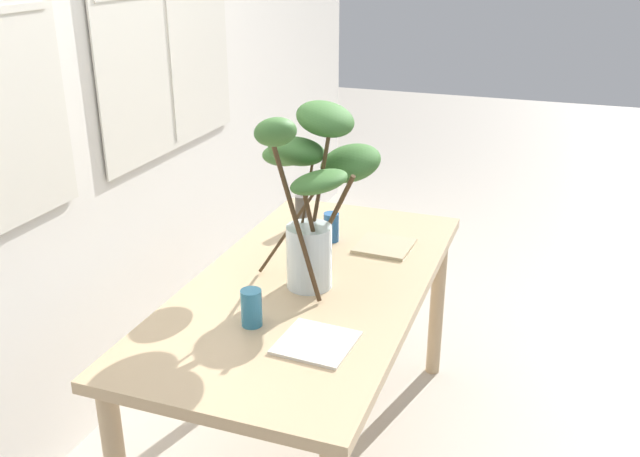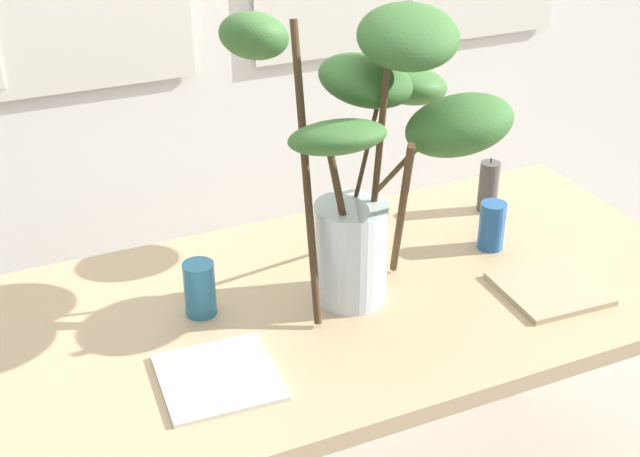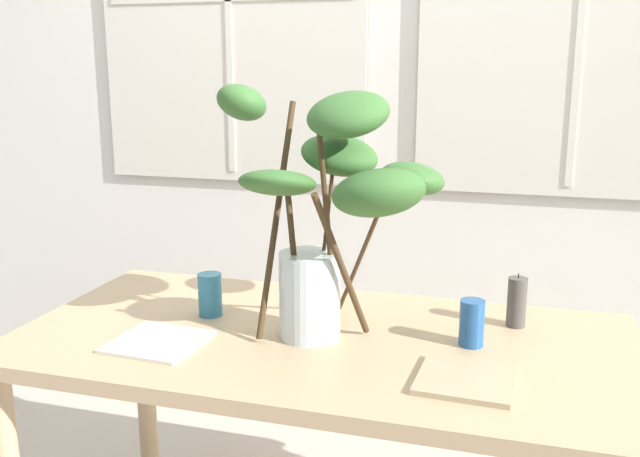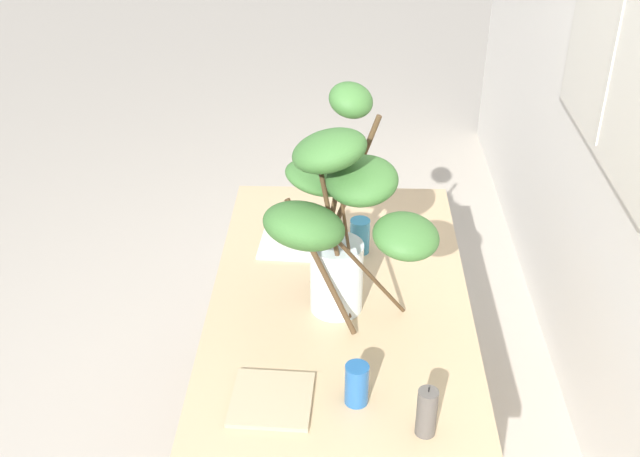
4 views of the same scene
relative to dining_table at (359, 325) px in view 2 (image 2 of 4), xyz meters
The scene contains 7 objects.
dining_table is the anchor object (origin of this frame).
vase_with_branches 0.44m from the dining_table, 11.94° to the right, with size 0.60×0.52×0.65m.
drinking_glass_blue_left 0.37m from the dining_table, 169.69° to the left, with size 0.06×0.06×0.12m, color teal.
drinking_glass_blue_right 0.40m from the dining_table, ahead, with size 0.06×0.06×0.11m, color #235693.
plate_square_left 0.42m from the dining_table, 156.46° to the right, with size 0.21×0.21×0.01m, color silver.
plate_square_right 0.42m from the dining_table, 24.12° to the right, with size 0.20×0.20×0.01m, color tan.
pillar_candle 0.53m from the dining_table, 24.45° to the left, with size 0.05×0.05×0.14m.
Camera 2 is at (-0.72, -1.39, 1.73)m, focal length 48.24 mm.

